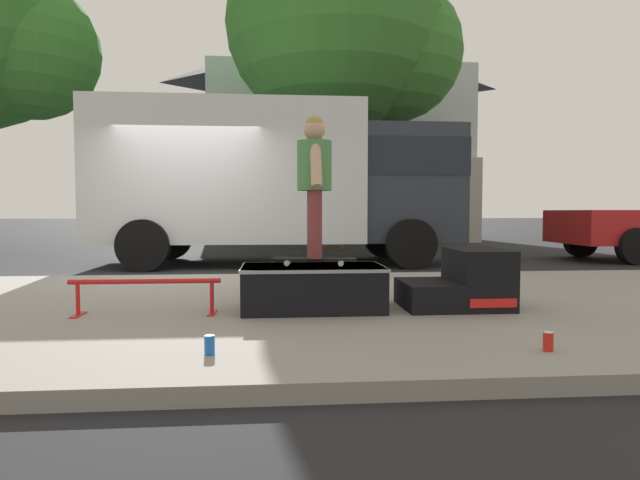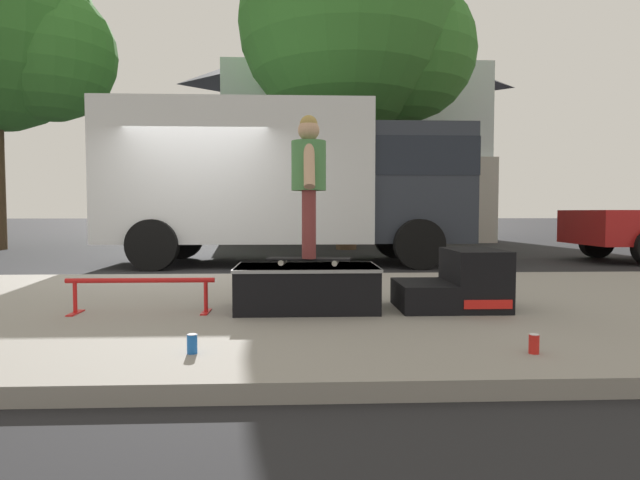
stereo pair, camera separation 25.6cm
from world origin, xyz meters
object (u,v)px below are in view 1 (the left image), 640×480
at_px(skater_kid, 314,174).
at_px(soda_can, 210,345).
at_px(skate_box, 313,286).
at_px(grind_rail, 145,288).
at_px(street_tree_main, 347,30).
at_px(box_truck, 280,177).
at_px(soda_can_b, 548,342).
at_px(skateboard, 314,259).
at_px(kicker_ramp, 462,283).

bearing_deg(skater_kid, soda_can, -116.91).
relative_size(skate_box, grind_rail, 0.99).
height_order(skate_box, street_tree_main, street_tree_main).
bearing_deg(box_truck, soda_can_b, -76.92).
distance_m(skate_box, box_truck, 5.76).
distance_m(grind_rail, soda_can_b, 3.28).
relative_size(skateboard, soda_can_b, 6.36).
relative_size(skater_kid, soda_can, 10.51).
height_order(grind_rail, skateboard, skateboard).
bearing_deg(soda_can_b, skate_box, 131.99).
xyz_separation_m(skate_box, soda_can, (-0.77, -1.50, -0.16)).
height_order(soda_can, box_truck, box_truck).
height_order(skate_box, soda_can, skate_box).
distance_m(skateboard, box_truck, 5.65).
bearing_deg(skateboard, street_tree_main, 80.49).
distance_m(kicker_ramp, street_tree_main, 10.96).
distance_m(skate_box, kicker_ramp, 1.43).
relative_size(skateboard, box_truck, 0.12).
height_order(skate_box, skater_kid, skater_kid).
distance_m(kicker_ramp, skateboard, 1.43).
xyz_separation_m(box_truck, street_tree_main, (1.83, 3.87, 4.18)).
bearing_deg(grind_rail, kicker_ramp, 2.19).
distance_m(skater_kid, soda_can, 2.11).
height_order(skater_kid, soda_can_b, skater_kid).
bearing_deg(street_tree_main, grind_rail, -107.88).
bearing_deg(kicker_ramp, skater_kid, 177.74).
relative_size(skate_box, street_tree_main, 0.15).
bearing_deg(skateboard, soda_can_b, -49.41).
bearing_deg(kicker_ramp, skate_box, 179.99).
bearing_deg(street_tree_main, soda_can_b, -90.85).
xyz_separation_m(skateboard, box_truck, (-0.26, 5.54, 1.11)).
height_order(soda_can_b, box_truck, box_truck).
bearing_deg(kicker_ramp, soda_can, -145.76).
distance_m(kicker_ramp, box_truck, 5.99).
distance_m(soda_can_b, box_truck, 7.53).
xyz_separation_m(skate_box, box_truck, (-0.24, 5.59, 1.36)).
bearing_deg(skateboard, kicker_ramp, -2.26).
xyz_separation_m(soda_can, soda_can_b, (2.20, -0.10, 0.00)).
distance_m(kicker_ramp, soda_can, 2.66).
bearing_deg(skateboard, grind_rail, -173.70).
bearing_deg(kicker_ramp, street_tree_main, 88.99).
relative_size(grind_rail, box_truck, 0.19).
bearing_deg(box_truck, skateboard, -87.33).
distance_m(soda_can, street_tree_main, 12.58).
bearing_deg(skater_kid, skate_box, -111.30).
bearing_deg(skate_box, skater_kid, 68.70).
height_order(soda_can, street_tree_main, street_tree_main).
bearing_deg(skate_box, soda_can_b, -48.01).
relative_size(skate_box, kicker_ramp, 1.34).
bearing_deg(soda_can, grind_rail, 117.69).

